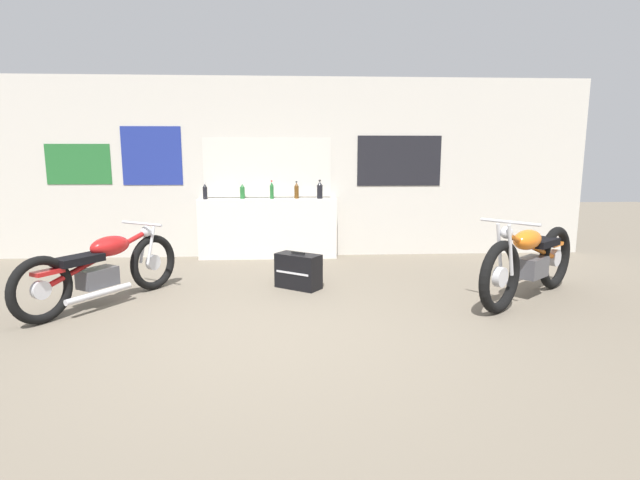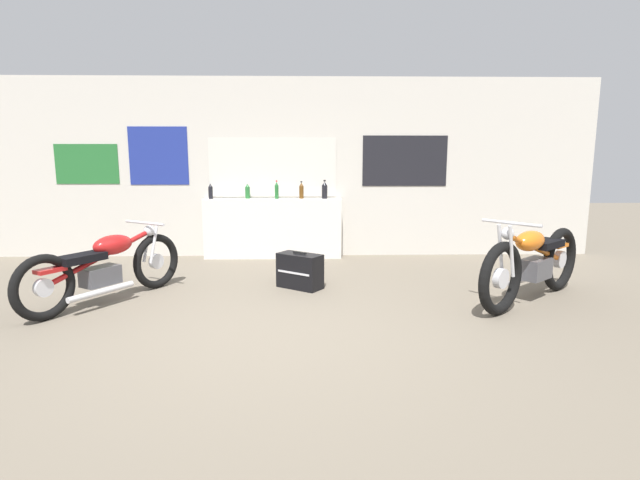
{
  "view_description": "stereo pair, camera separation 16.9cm",
  "coord_description": "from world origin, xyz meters",
  "px_view_note": "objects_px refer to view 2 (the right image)",
  "views": [
    {
      "loc": [
        0.26,
        -4.33,
        1.64
      ],
      "look_at": [
        0.56,
        1.04,
        0.7
      ],
      "focal_mm": 28.0,
      "sensor_mm": 36.0,
      "label": 1
    },
    {
      "loc": [
        0.43,
        -4.34,
        1.64
      ],
      "look_at": [
        0.56,
        1.04,
        0.7
      ],
      "focal_mm": 28.0,
      "sensor_mm": 36.0,
      "label": 2
    }
  ],
  "objects_px": {
    "bottle_leftmost": "(211,191)",
    "motorcycle_orange": "(533,263)",
    "bottle_center": "(277,191)",
    "hard_case_black": "(300,271)",
    "bottle_right_center": "(301,191)",
    "bottle_rightmost": "(325,190)",
    "bottle_left_center": "(248,191)",
    "motorcycle_red": "(106,266)"
  },
  "relations": [
    {
      "from": "bottle_left_center",
      "to": "motorcycle_red",
      "type": "xyz_separation_m",
      "value": [
        -1.29,
        -2.4,
        -0.64
      ]
    },
    {
      "from": "bottle_rightmost",
      "to": "hard_case_black",
      "type": "bearing_deg",
      "value": -101.44
    },
    {
      "from": "bottle_right_center",
      "to": "motorcycle_orange",
      "type": "height_order",
      "value": "bottle_right_center"
    },
    {
      "from": "bottle_right_center",
      "to": "bottle_rightmost",
      "type": "distance_m",
      "value": 0.36
    },
    {
      "from": "bottle_left_center",
      "to": "bottle_rightmost",
      "type": "relative_size",
      "value": 0.86
    },
    {
      "from": "bottle_rightmost",
      "to": "bottle_leftmost",
      "type": "bearing_deg",
      "value": -179.68
    },
    {
      "from": "bottle_left_center",
      "to": "hard_case_black",
      "type": "distance_m",
      "value": 2.19
    },
    {
      "from": "bottle_center",
      "to": "bottle_rightmost",
      "type": "bearing_deg",
      "value": 0.78
    },
    {
      "from": "bottle_center",
      "to": "hard_case_black",
      "type": "bearing_deg",
      "value": -78.0
    },
    {
      "from": "bottle_center",
      "to": "bottle_right_center",
      "type": "relative_size",
      "value": 1.06
    },
    {
      "from": "motorcycle_orange",
      "to": "motorcycle_red",
      "type": "distance_m",
      "value": 4.72
    },
    {
      "from": "bottle_left_center",
      "to": "motorcycle_orange",
      "type": "height_order",
      "value": "bottle_left_center"
    },
    {
      "from": "bottle_left_center",
      "to": "bottle_center",
      "type": "bearing_deg",
      "value": -7.16
    },
    {
      "from": "bottle_right_center",
      "to": "motorcycle_red",
      "type": "distance_m",
      "value": 3.26
    },
    {
      "from": "bottle_right_center",
      "to": "motorcycle_orange",
      "type": "bearing_deg",
      "value": -43.36
    },
    {
      "from": "bottle_left_center",
      "to": "motorcycle_red",
      "type": "distance_m",
      "value": 2.8
    },
    {
      "from": "bottle_right_center",
      "to": "motorcycle_red",
      "type": "bearing_deg",
      "value": -131.88
    },
    {
      "from": "motorcycle_orange",
      "to": "hard_case_black",
      "type": "height_order",
      "value": "motorcycle_orange"
    },
    {
      "from": "hard_case_black",
      "to": "bottle_leftmost",
      "type": "bearing_deg",
      "value": 128.06
    },
    {
      "from": "bottle_rightmost",
      "to": "hard_case_black",
      "type": "relative_size",
      "value": 0.49
    },
    {
      "from": "bottle_left_center",
      "to": "bottle_center",
      "type": "xyz_separation_m",
      "value": [
        0.46,
        -0.06,
        0.02
      ]
    },
    {
      "from": "motorcycle_red",
      "to": "bottle_center",
      "type": "bearing_deg",
      "value": 53.26
    },
    {
      "from": "bottle_right_center",
      "to": "bottle_leftmost",
      "type": "bearing_deg",
      "value": -178.57
    },
    {
      "from": "hard_case_black",
      "to": "motorcycle_red",
      "type": "bearing_deg",
      "value": -165.41
    },
    {
      "from": "bottle_right_center",
      "to": "motorcycle_red",
      "type": "height_order",
      "value": "bottle_right_center"
    },
    {
      "from": "bottle_right_center",
      "to": "motorcycle_orange",
      "type": "xyz_separation_m",
      "value": [
        2.59,
        -2.45,
        -0.62
      ]
    },
    {
      "from": "bottle_left_center",
      "to": "motorcycle_red",
      "type": "bearing_deg",
      "value": -118.28
    },
    {
      "from": "motorcycle_orange",
      "to": "motorcycle_red",
      "type": "relative_size",
      "value": 0.95
    },
    {
      "from": "bottle_right_center",
      "to": "bottle_rightmost",
      "type": "relative_size",
      "value": 0.93
    },
    {
      "from": "bottle_leftmost",
      "to": "motorcycle_orange",
      "type": "xyz_separation_m",
      "value": [
        3.99,
        -2.41,
        -0.61
      ]
    },
    {
      "from": "bottle_center",
      "to": "bottle_rightmost",
      "type": "height_order",
      "value": "bottle_rightmost"
    },
    {
      "from": "bottle_left_center",
      "to": "hard_case_black",
      "type": "bearing_deg",
      "value": -65.59
    },
    {
      "from": "bottle_right_center",
      "to": "bottle_rightmost",
      "type": "bearing_deg",
      "value": -3.99
    },
    {
      "from": "hard_case_black",
      "to": "bottle_rightmost",
      "type": "bearing_deg",
      "value": 78.56
    },
    {
      "from": "motorcycle_orange",
      "to": "bottle_left_center",
      "type": "bearing_deg",
      "value": 144.26
    },
    {
      "from": "bottle_right_center",
      "to": "hard_case_black",
      "type": "relative_size",
      "value": 0.45
    },
    {
      "from": "bottle_right_center",
      "to": "motorcycle_orange",
      "type": "relative_size",
      "value": 0.16
    },
    {
      "from": "bottle_leftmost",
      "to": "motorcycle_red",
      "type": "height_order",
      "value": "bottle_leftmost"
    },
    {
      "from": "bottle_center",
      "to": "motorcycle_red",
      "type": "bearing_deg",
      "value": -126.74
    },
    {
      "from": "bottle_right_center",
      "to": "bottle_center",
      "type": "bearing_deg",
      "value": -174.74
    },
    {
      "from": "bottle_center",
      "to": "hard_case_black",
      "type": "height_order",
      "value": "bottle_center"
    },
    {
      "from": "bottle_left_center",
      "to": "bottle_rightmost",
      "type": "height_order",
      "value": "bottle_rightmost"
    }
  ]
}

